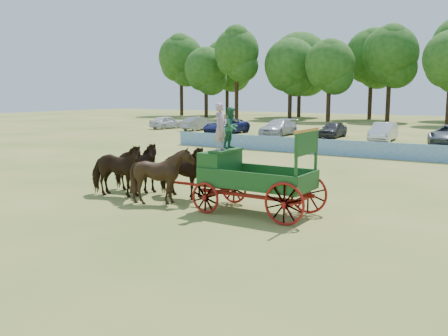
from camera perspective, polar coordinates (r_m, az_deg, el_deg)
ground at (r=17.47m, az=-4.19°, el=-5.13°), size 160.00×160.00×0.00m
horse_lead_left at (r=20.35m, az=-12.25°, el=-0.25°), size 2.74×1.73×2.14m
horse_lead_right at (r=21.13m, az=-10.17°, el=0.14°), size 2.64×1.39×2.14m
horse_wheel_left at (r=18.75m, az=-7.02°, el=-0.86°), size 2.27×2.11×2.15m
horse_wheel_right at (r=19.61m, az=-4.98°, el=-0.42°), size 2.54×1.16×2.14m
farm_dray at (r=17.44m, az=1.69°, el=0.32°), size 5.99×2.00×3.80m
sponsor_banner at (r=33.71m, az=12.90°, el=2.28°), size 26.00×0.08×1.05m
parked_cars at (r=46.33m, az=12.44°, el=4.28°), size 42.39×7.25×1.58m
treeline at (r=75.28m, az=21.74°, el=12.15°), size 89.56×22.61×15.35m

